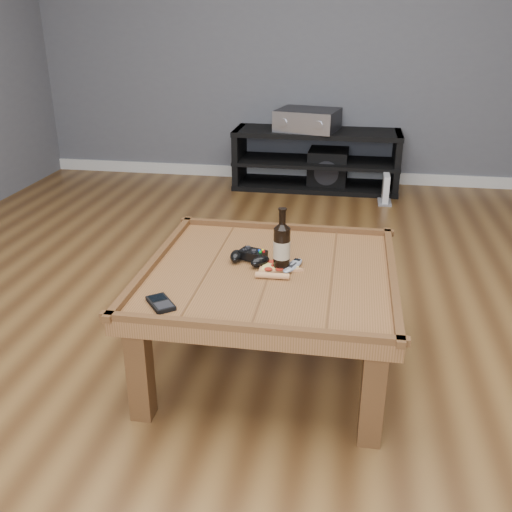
% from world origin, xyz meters
% --- Properties ---
extents(ground, '(6.00, 6.00, 0.00)m').
position_xyz_m(ground, '(0.00, 0.00, 0.00)').
color(ground, '#482C14').
rests_on(ground, ground).
extents(wall_back, '(5.00, 0.04, 2.70)m').
position_xyz_m(wall_back, '(0.00, 3.00, 1.35)').
color(wall_back, '#515259').
rests_on(wall_back, ground).
extents(baseboard, '(5.00, 0.02, 0.10)m').
position_xyz_m(baseboard, '(0.00, 2.99, 0.05)').
color(baseboard, silver).
rests_on(baseboard, ground).
extents(coffee_table, '(1.03, 1.03, 0.48)m').
position_xyz_m(coffee_table, '(0.00, 0.00, 0.39)').
color(coffee_table, brown).
rests_on(coffee_table, ground).
extents(media_console, '(1.40, 0.45, 0.50)m').
position_xyz_m(media_console, '(0.00, 2.75, 0.25)').
color(media_console, black).
rests_on(media_console, ground).
extents(beer_bottle, '(0.07, 0.07, 0.26)m').
position_xyz_m(beer_bottle, '(0.04, 0.02, 0.56)').
color(beer_bottle, black).
rests_on(beer_bottle, coffee_table).
extents(game_controller, '(0.18, 0.16, 0.05)m').
position_xyz_m(game_controller, '(-0.10, 0.07, 0.47)').
color(game_controller, black).
rests_on(game_controller, coffee_table).
extents(pizza_slice, '(0.15, 0.24, 0.02)m').
position_xyz_m(pizza_slice, '(0.02, 0.00, 0.46)').
color(pizza_slice, '#B17A4D').
rests_on(pizza_slice, coffee_table).
extents(smartphone, '(0.14, 0.14, 0.02)m').
position_xyz_m(smartphone, '(-0.34, -0.36, 0.46)').
color(smartphone, black).
rests_on(smartphone, coffee_table).
extents(remote_control, '(0.10, 0.17, 0.02)m').
position_xyz_m(remote_control, '(0.09, 0.04, 0.46)').
color(remote_control, gray).
rests_on(remote_control, coffee_table).
extents(av_receiver, '(0.56, 0.50, 0.17)m').
position_xyz_m(av_receiver, '(-0.08, 2.74, 0.59)').
color(av_receiver, black).
rests_on(av_receiver, media_console).
extents(subwoofer, '(0.34, 0.34, 0.33)m').
position_xyz_m(subwoofer, '(0.10, 2.79, 0.16)').
color(subwoofer, black).
rests_on(subwoofer, ground).
extents(game_console, '(0.11, 0.19, 0.23)m').
position_xyz_m(game_console, '(0.58, 2.41, 0.11)').
color(game_console, gray).
rests_on(game_console, ground).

